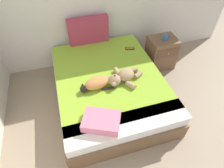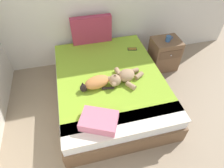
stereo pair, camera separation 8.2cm
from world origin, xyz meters
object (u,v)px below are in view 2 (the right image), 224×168
at_px(bed, 110,87).
at_px(patterned_cushion, 92,30).
at_px(mug, 168,39).
at_px(throw_pillow, 99,121).
at_px(nightstand, 164,54).
at_px(cat, 96,83).
at_px(teddy_bear, 123,77).
at_px(cell_phone, 132,49).

height_order(bed, patterned_cushion, patterned_cushion).
bearing_deg(mug, throw_pillow, -138.92).
bearing_deg(patterned_cushion, nightstand, -18.67).
relative_size(throw_pillow, nightstand, 0.72).
bearing_deg(nightstand, cat, -153.28).
xyz_separation_m(cat, throw_pillow, (-0.07, -0.57, -0.02)).
height_order(patterned_cushion, nightstand, patterned_cushion).
relative_size(teddy_bear, cell_phone, 3.32).
distance_m(cat, mug, 1.47).
xyz_separation_m(bed, nightstand, (1.10, 0.50, 0.05)).
xyz_separation_m(cell_phone, mug, (0.59, -0.05, 0.14)).
distance_m(bed, cell_phone, 0.77).
xyz_separation_m(throw_pillow, nightstand, (1.40, 1.24, -0.24)).
bearing_deg(mug, teddy_bear, -146.46).
bearing_deg(throw_pillow, cell_phone, 57.59).
relative_size(cat, mug, 3.67).
relative_size(cat, cell_phone, 2.75).
height_order(cat, nightstand, cat).
xyz_separation_m(bed, patterned_cushion, (-0.09, 0.90, 0.46)).
bearing_deg(cat, bed, 37.62).
distance_m(teddy_bear, throw_pillow, 0.74).
bearing_deg(patterned_cushion, mug, -19.67).
height_order(teddy_bear, mug, mug).
bearing_deg(throw_pillow, patterned_cushion, 82.77).
bearing_deg(cell_phone, teddy_bear, -117.71).
bearing_deg(cat, teddy_bear, 2.76).
xyz_separation_m(teddy_bear, nightstand, (0.95, 0.65, -0.26)).
bearing_deg(cat, throw_pillow, -97.22).
height_order(teddy_bear, nightstand, teddy_bear).
xyz_separation_m(throw_pillow, mug, (1.39, 1.22, 0.09)).
distance_m(patterned_cushion, nightstand, 1.32).
bearing_deg(mug, cell_phone, 175.19).
xyz_separation_m(cell_phone, throw_pillow, (-0.80, -1.27, 0.05)).
distance_m(cat, nightstand, 1.51).
distance_m(nightstand, mug, 0.33).
xyz_separation_m(bed, mug, (1.10, 0.47, 0.38)).
bearing_deg(teddy_bear, nightstand, 34.33).
distance_m(cat, teddy_bear, 0.38).
bearing_deg(bed, mug, 23.34).
bearing_deg(mug, cat, -153.96).
relative_size(bed, mug, 16.11).
bearing_deg(teddy_bear, cell_phone, 62.29).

